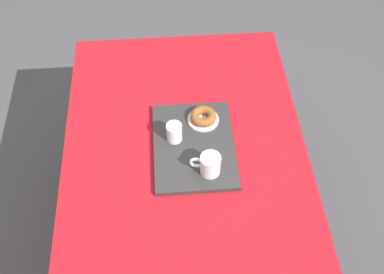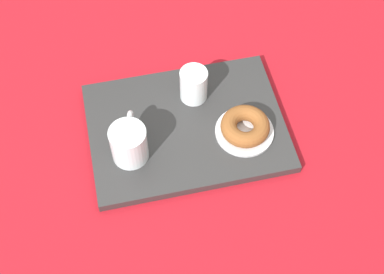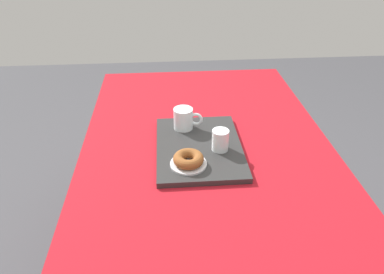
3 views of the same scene
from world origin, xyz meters
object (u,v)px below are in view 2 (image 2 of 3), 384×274
Objects in this scene: sugar_donut_left at (245,126)px; water_glass_near at (194,86)px; donut_plate_left at (244,132)px; dining_table at (162,142)px; tea_mug_left at (129,144)px; serving_tray at (186,127)px.

water_glass_near is at bearing 125.17° from sugar_donut_left.
donut_plate_left is 1.20× the size of sugar_donut_left.
dining_table is 0.23m from donut_plate_left.
tea_mug_left reaches higher than dining_table.
sugar_donut_left reaches higher than serving_tray.
serving_tray is 5.37× the size of water_glass_near.
tea_mug_left is 0.91× the size of donut_plate_left.
tea_mug_left is at bearing -143.11° from water_glass_near.
tea_mug_left is (-0.13, -0.05, 0.05)m from serving_tray.
serving_tray is 0.14m from sugar_donut_left.
sugar_donut_left reaches higher than dining_table.
serving_tray is 3.35× the size of donut_plate_left.
sugar_donut_left is (0.17, -0.08, 0.14)m from dining_table.
tea_mug_left is 1.47× the size of water_glass_near.
water_glass_near is (0.03, 0.08, 0.05)m from serving_tray.
tea_mug_left is at bearing -179.83° from donut_plate_left.
water_glass_near is 0.16m from donut_plate_left.
dining_table is 0.24m from sugar_donut_left.
water_glass_near is 0.15m from sugar_donut_left.
serving_tray is 0.13m from donut_plate_left.
tea_mug_left is 1.10× the size of sugar_donut_left.
dining_table is 0.18m from water_glass_near.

